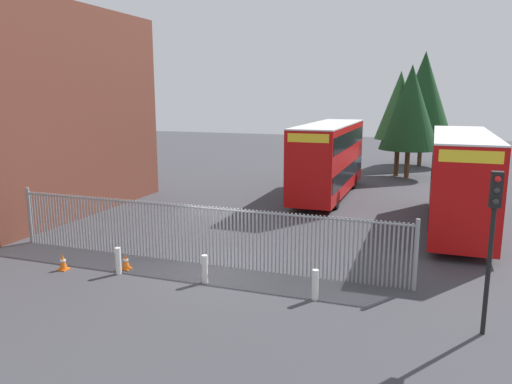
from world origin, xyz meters
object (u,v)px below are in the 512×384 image
double_decker_bus_behind_fence_left (329,157)px  bollard_center_front (205,269)px  double_decker_bus_near_gate (460,177)px  bollard_near_left (118,261)px  traffic_cone_mid_forecourt (63,262)px  traffic_light_kerbside (493,224)px  bollard_near_right (315,285)px  traffic_cone_by_gate (126,261)px

double_decker_bus_behind_fence_left → bollard_center_front: 15.62m
double_decker_bus_near_gate → bollard_near_left: size_ratio=11.38×
double_decker_bus_behind_fence_left → bollard_near_left: bearing=-104.7°
traffic_cone_mid_forecourt → traffic_light_kerbside: size_ratio=0.14×
bollard_near_right → traffic_cone_mid_forecourt: 9.06m
double_decker_bus_near_gate → traffic_cone_by_gate: (-11.36, -9.90, -2.13)m
double_decker_bus_near_gate → traffic_cone_mid_forecourt: (-13.42, -10.72, -2.13)m
double_decker_bus_behind_fence_left → bollard_near_left: size_ratio=11.38×
bollard_near_left → bollard_center_front: (3.18, 0.28, 0.00)m
bollard_center_front → traffic_cone_mid_forecourt: bearing=-173.6°
double_decker_bus_behind_fence_left → bollard_near_right: double_decker_bus_behind_fence_left is taller
traffic_cone_by_gate → traffic_light_kerbside: bearing=-5.1°
bollard_center_front → bollard_near_right: bearing=-1.8°
bollard_center_front → traffic_cone_mid_forecourt: (-5.29, -0.59, -0.19)m
traffic_light_kerbside → bollard_center_front: bearing=174.4°
traffic_cone_by_gate → double_decker_bus_near_gate: bearing=41.1°
traffic_cone_by_gate → traffic_light_kerbside: (11.61, -1.05, 2.70)m
bollard_near_right → traffic_cone_by_gate: bollard_near_right is taller
bollard_center_front → traffic_cone_mid_forecourt: 5.32m
traffic_cone_by_gate → bollard_near_right: bearing=-2.9°
double_decker_bus_near_gate → bollard_center_front: 13.13m
traffic_cone_by_gate → traffic_cone_mid_forecourt: same height
bollard_center_front → bollard_near_right: (3.76, -0.12, 0.00)m
double_decker_bus_near_gate → double_decker_bus_behind_fence_left: bearing=143.3°
bollard_near_left → bollard_near_right: 6.94m
bollard_near_left → bollard_near_right: (6.93, 0.16, 0.00)m
bollard_near_right → traffic_cone_by_gate: size_ratio=1.61×
double_decker_bus_near_gate → bollard_near_right: (-4.37, -10.25, -1.95)m
double_decker_bus_near_gate → double_decker_bus_behind_fence_left: size_ratio=1.00×
traffic_cone_mid_forecourt → traffic_light_kerbside: 13.94m
double_decker_bus_near_gate → traffic_light_kerbside: bearing=-88.7°
double_decker_bus_behind_fence_left → traffic_cone_by_gate: bearing=-105.4°
bollard_center_front → double_decker_bus_behind_fence_left: bearing=86.4°
double_decker_bus_near_gate → traffic_cone_by_gate: double_decker_bus_near_gate is taller
bollard_near_left → traffic_cone_mid_forecourt: 2.14m
traffic_cone_by_gate → bollard_near_left: bearing=-84.2°
double_decker_bus_near_gate → bollard_near_left: 15.49m
bollard_near_left → traffic_light_kerbside: (11.56, -0.54, 2.51)m
double_decker_bus_near_gate → bollard_center_front: bearing=-128.7°
double_decker_bus_behind_fence_left → traffic_cone_mid_forecourt: 17.36m
bollard_center_front → bollard_near_right: size_ratio=1.00×
bollard_near_right → traffic_light_kerbside: (4.63, -0.70, 2.51)m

